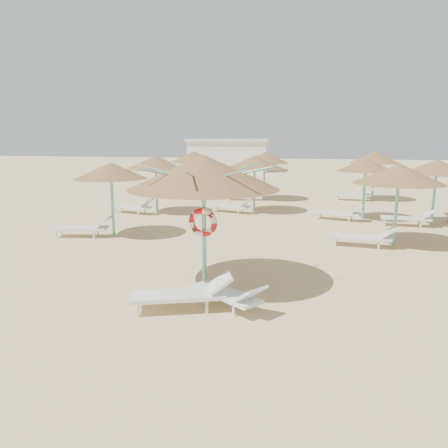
# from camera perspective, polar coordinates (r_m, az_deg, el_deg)

# --- Properties ---
(ground) EXTENTS (120.00, 120.00, 0.00)m
(ground) POSITION_cam_1_polar(r_m,az_deg,el_deg) (10.83, -1.38, -8.03)
(ground) COLOR #D3B981
(ground) RESTS_ON ground
(main_palapa) EXTENTS (3.56, 3.56, 3.19)m
(main_palapa) POSITION_cam_1_polar(r_m,az_deg,el_deg) (10.19, -2.69, 6.75)
(main_palapa) COLOR #6DBDB3
(main_palapa) RESTS_ON ground
(lounger_main_a) EXTENTS (2.19, 1.27, 0.76)m
(lounger_main_a) POSITION_cam_1_polar(r_m,az_deg,el_deg) (9.31, -5.06, -9.03)
(lounger_main_a) COLOR silver
(lounger_main_a) RESTS_ON ground
(lounger_main_b) EXTENTS (1.85, 1.58, 0.69)m
(lounger_main_b) POSITION_cam_1_polar(r_m,az_deg,el_deg) (9.36, 0.67, -9.10)
(lounger_main_b) COLOR silver
(lounger_main_b) RESTS_ON ground
(palapa_field) EXTENTS (18.36, 13.98, 2.72)m
(palapa_field) POSITION_cam_1_polar(r_m,az_deg,el_deg) (20.06, 11.67, 7.59)
(palapa_field) COLOR #6DBDB3
(palapa_field) RESTS_ON ground
(service_hut) EXTENTS (8.40, 4.40, 3.25)m
(service_hut) POSITION_cam_1_polar(r_m,az_deg,el_deg) (45.75, 0.69, 9.03)
(service_hut) COLOR silver
(service_hut) RESTS_ON ground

